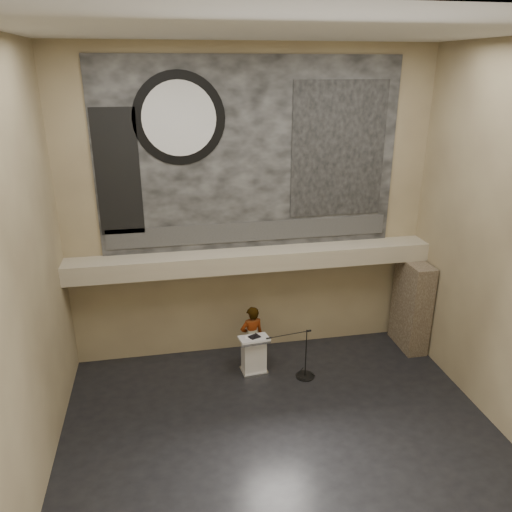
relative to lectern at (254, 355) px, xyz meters
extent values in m
plane|color=black|center=(0.17, -2.60, -0.55)|extent=(10.00, 10.00, 0.00)
plane|color=silver|center=(0.17, -2.60, 7.95)|extent=(10.00, 10.00, 0.00)
cube|color=#79684D|center=(0.17, 1.40, 3.70)|extent=(10.00, 0.02, 8.50)
cube|color=#79684D|center=(0.17, -6.60, 3.70)|extent=(10.00, 0.02, 8.50)
cube|color=#79684D|center=(-4.83, -2.60, 3.70)|extent=(0.02, 8.00, 8.50)
cube|color=#79684D|center=(5.17, -2.60, 3.70)|extent=(0.02, 8.00, 8.50)
cube|color=gray|center=(0.17, 1.00, 2.40)|extent=(10.00, 0.80, 0.50)
cylinder|color=#B2893D|center=(-1.43, 0.95, 2.12)|extent=(0.04, 0.04, 0.06)
cylinder|color=#B2893D|center=(2.07, 0.95, 2.12)|extent=(0.04, 0.04, 0.06)
cube|color=black|center=(0.17, 1.37, 5.15)|extent=(8.00, 0.05, 5.00)
cube|color=#2F2F2F|center=(0.17, 1.33, 3.10)|extent=(7.76, 0.02, 0.55)
cylinder|color=black|center=(-1.63, 1.33, 6.15)|extent=(2.30, 0.02, 2.30)
cylinder|color=silver|center=(-1.63, 1.31, 6.15)|extent=(1.84, 0.02, 1.84)
cube|color=black|center=(2.57, 1.33, 5.25)|extent=(2.60, 0.02, 3.60)
cube|color=black|center=(-3.23, 1.33, 4.85)|extent=(1.10, 0.02, 3.20)
cube|color=#45382A|center=(4.82, 0.55, 0.80)|extent=(0.60, 1.40, 2.70)
cube|color=silver|center=(0.00, 0.00, -0.51)|extent=(0.75, 0.60, 0.08)
cube|color=silver|center=(0.00, 0.00, 0.01)|extent=(0.65, 0.48, 0.96)
cube|color=silver|center=(0.00, -0.02, 0.52)|extent=(0.83, 0.63, 0.14)
cube|color=black|center=(0.01, -0.02, 0.56)|extent=(0.35, 0.32, 0.04)
cube|color=white|center=(-0.12, -0.04, 0.55)|extent=(0.23, 0.31, 0.00)
imported|color=white|center=(0.01, 0.33, 0.37)|extent=(0.74, 0.56, 1.84)
cylinder|color=black|center=(1.33, -0.47, -0.54)|extent=(0.52, 0.52, 0.02)
cylinder|color=black|center=(1.33, -0.47, 0.17)|extent=(0.03, 0.03, 1.44)
cylinder|color=black|center=(0.80, -0.55, 0.84)|extent=(1.18, 0.20, 0.02)
camera|label=1|loc=(-2.14, -11.55, 7.35)|focal=35.00mm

